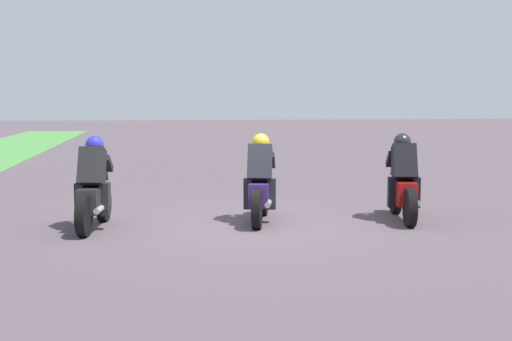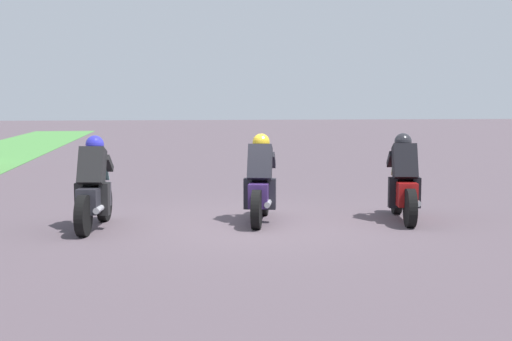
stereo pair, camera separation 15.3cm
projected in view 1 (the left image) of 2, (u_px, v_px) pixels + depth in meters
ground_plane at (254, 224)px, 12.06m from camera, size 120.00×120.00×0.00m
rider_lane_a at (403, 184)px, 12.41m from camera, size 2.04×0.60×1.51m
rider_lane_b at (260, 186)px, 12.22m from camera, size 2.02×0.64×1.51m
rider_lane_c at (94, 191)px, 11.56m from camera, size 2.04×0.59×1.51m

